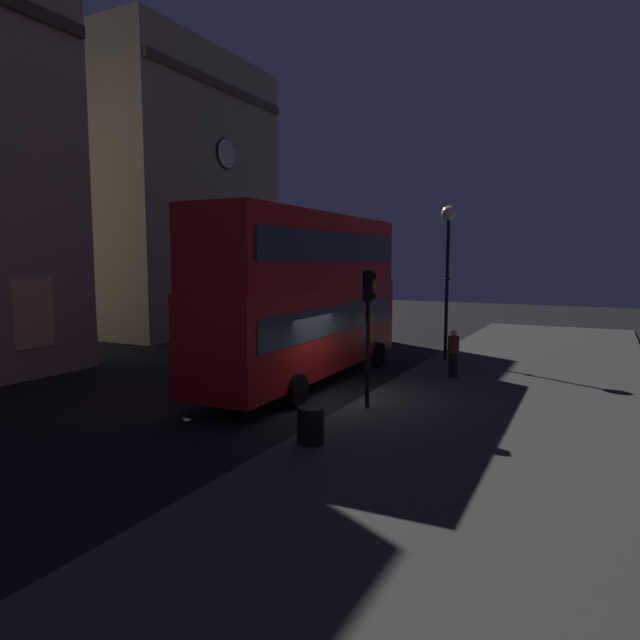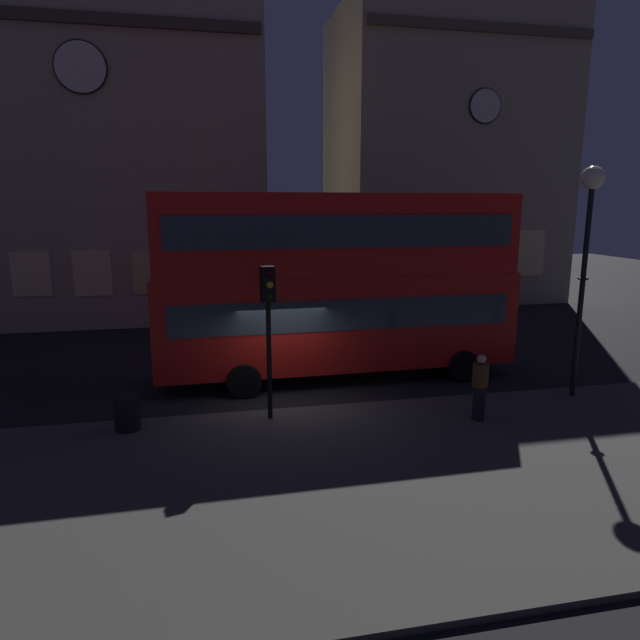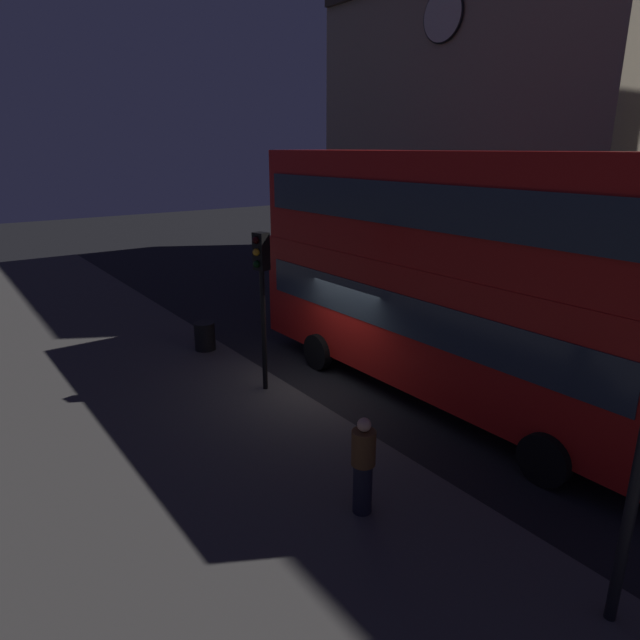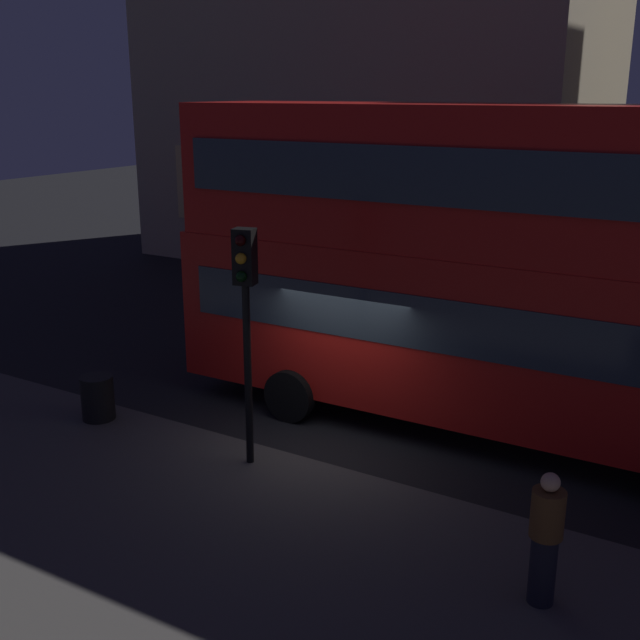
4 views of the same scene
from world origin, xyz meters
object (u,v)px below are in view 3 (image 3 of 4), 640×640
(traffic_light_near_kerb, at_px, (261,279))
(litter_bin, at_px, (205,336))
(pedestrian, at_px, (363,465))
(double_decker_bus, at_px, (441,268))

(traffic_light_near_kerb, height_order, litter_bin, traffic_light_near_kerb)
(pedestrian, bearing_deg, litter_bin, 145.53)
(pedestrian, distance_m, litter_bin, 8.51)
(double_decker_bus, xyz_separation_m, traffic_light_near_kerb, (-2.47, -3.25, -0.28))
(traffic_light_near_kerb, bearing_deg, pedestrian, -26.93)
(traffic_light_near_kerb, distance_m, litter_bin, 4.11)
(litter_bin, bearing_deg, double_decker_bus, 29.04)
(double_decker_bus, xyz_separation_m, pedestrian, (2.56, -4.39, -2.17))
(traffic_light_near_kerb, bearing_deg, litter_bin, 165.99)
(traffic_light_near_kerb, distance_m, pedestrian, 5.49)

